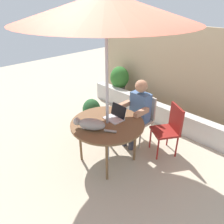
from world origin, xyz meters
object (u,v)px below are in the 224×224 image
Objects in this scene: patio_umbrella at (106,7)px; laptop at (116,115)px; potted_plant_near_fence at (120,81)px; chair_occupied at (143,115)px; person_seated at (138,110)px; potted_plant_by_chair at (92,113)px; patio_table at (107,126)px; chair_empty at (170,126)px; cat at (90,124)px.

patio_umbrella is 8.21× the size of laptop.
laptop is at bearing -47.69° from potted_plant_near_fence.
patio_umbrella is at bearing -50.71° from potted_plant_near_fence.
person_seated is (-0.00, -0.16, 0.17)m from chair_occupied.
patio_umbrella is at bearing -87.82° from laptop.
patio_umbrella is 2.83× the size of chair_occupied.
patio_umbrella is 1.56m from laptop.
patio_table is at bearing -25.13° from potted_plant_by_chair.
person_seated is (-0.57, -0.17, 0.17)m from chair_empty.
patio_umbrella is 2.12m from chair_empty.
cat reaches higher than chair_occupied.
potted_plant_by_chair is at bearing 154.87° from patio_table.
cat is at bearing -92.26° from person_seated.
laptop is (-0.01, 0.20, 0.12)m from patio_table.
chair_occupied is (0.00, 0.89, -0.16)m from patio_table.
person_seated is 2.13× the size of cat.
potted_plant_near_fence is 1.33× the size of potted_plant_by_chair.
laptop is at bearing -129.29° from chair_empty.
chair_occupied is (0.00, 0.89, -1.82)m from patio_umbrella.
potted_plant_near_fence is at bearing 129.29° from patio_umbrella.
cat is (-0.61, -1.21, 0.29)m from chair_empty.
patio_table is at bearing 0.00° from patio_umbrella.
patio_umbrella reaches higher than laptop.
chair_occupied is 1.85m from potted_plant_near_fence.
patio_umbrella reaches higher than cat.
chair_empty is 2.90× the size of laptop.
patio_umbrella is 1.81m from person_seated.
patio_table is 1.29× the size of chair_occupied.
person_seated reaches higher than cat.
chair_occupied reaches higher than patio_table.
potted_plant_near_fence is at bearing 155.09° from chair_empty.
laptop is at bearing -90.63° from chair_occupied.
person_seated reaches higher than potted_plant_near_fence.
potted_plant_near_fence is (-2.12, 0.99, 0.02)m from chair_empty.
potted_plant_by_chair is at bearing 165.72° from laptop.
chair_occupied is 1.04m from potted_plant_by_chair.
patio_umbrella reaches higher than potted_plant_by_chair.
patio_table is 0.23m from laptop.
patio_umbrella is 2.21m from potted_plant_by_chair.
potted_plant_by_chair is (-0.92, -0.30, -0.31)m from person_seated.
patio_umbrella reaches higher than chair_occupied.
patio_table is 1.66m from patio_umbrella.
chair_empty is at bearing 57.79° from patio_umbrella.
patio_table is 0.74m from person_seated.
cat is (-0.04, -1.04, 0.12)m from person_seated.
potted_plant_near_fence is (-1.51, 2.20, -0.28)m from cat.
patio_umbrella reaches higher than potted_plant_near_fence.
patio_table is 0.45× the size of patio_umbrella.
cat is (-0.04, -0.31, 0.14)m from patio_table.
laptop is (-0.01, -0.69, 0.27)m from chair_occupied.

